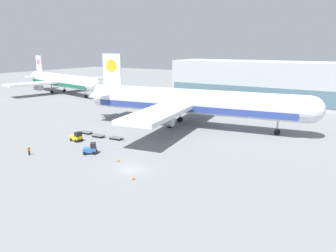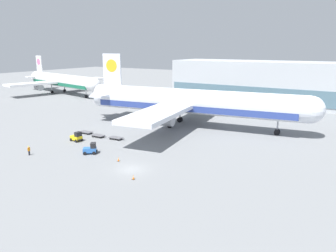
% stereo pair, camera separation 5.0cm
% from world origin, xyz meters
% --- Properties ---
extents(ground_plane, '(400.00, 400.00, 0.00)m').
position_xyz_m(ground_plane, '(0.00, 0.00, 0.00)').
color(ground_plane, slate).
extents(terminal_building, '(90.00, 18.20, 14.00)m').
position_xyz_m(terminal_building, '(13.31, 74.19, 6.99)').
color(terminal_building, '#B2B7BC').
rests_on(terminal_building, ground_plane).
extents(airplane_main, '(57.87, 48.65, 17.00)m').
position_xyz_m(airplane_main, '(-6.13, 30.13, 5.84)').
color(airplane_main, silver).
rests_on(airplane_main, ground_plane).
extents(airplane_distant, '(50.57, 42.83, 14.98)m').
position_xyz_m(airplane_distant, '(-77.77, 53.47, 5.15)').
color(airplane_distant, white).
rests_on(airplane_distant, ground_plane).
extents(baggage_tug_foreground, '(2.79, 2.66, 2.00)m').
position_xyz_m(baggage_tug_foreground, '(-10.95, 2.43, 0.88)').
color(baggage_tug_foreground, '#2D66B7').
rests_on(baggage_tug_foreground, ground_plane).
extents(baggage_tug_mid, '(2.58, 1.85, 2.00)m').
position_xyz_m(baggage_tug_mid, '(-19.15, 6.79, 0.88)').
color(baggage_tug_mid, yellow).
rests_on(baggage_tug_mid, ground_plane).
extents(baggage_dolly_lead, '(3.73, 1.63, 0.48)m').
position_xyz_m(baggage_dolly_lead, '(-21.90, 12.04, 0.39)').
color(baggage_dolly_lead, '#56565B').
rests_on(baggage_dolly_lead, ground_plane).
extents(baggage_dolly_second, '(3.73, 1.63, 0.48)m').
position_xyz_m(baggage_dolly_second, '(-17.60, 11.33, 0.39)').
color(baggage_dolly_second, '#56565B').
rests_on(baggage_dolly_second, ground_plane).
extents(baggage_dolly_third, '(3.73, 1.63, 0.48)m').
position_xyz_m(baggage_dolly_third, '(-13.23, 11.94, 0.39)').
color(baggage_dolly_third, '#56565B').
rests_on(baggage_dolly_third, ground_plane).
extents(ground_crew_near, '(0.27, 0.56, 1.69)m').
position_xyz_m(ground_crew_near, '(-19.60, -3.93, 0.99)').
color(ground_crew_near, black).
rests_on(ground_crew_near, ground_plane).
extents(traffic_cone_near, '(0.40, 0.40, 0.68)m').
position_xyz_m(traffic_cone_near, '(2.72, -2.87, 0.33)').
color(traffic_cone_near, black).
rests_on(traffic_cone_near, ground_plane).
extents(traffic_cone_far, '(0.40, 0.40, 0.70)m').
position_xyz_m(traffic_cone_far, '(-4.15, 1.96, 0.34)').
color(traffic_cone_far, black).
rests_on(traffic_cone_far, ground_plane).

